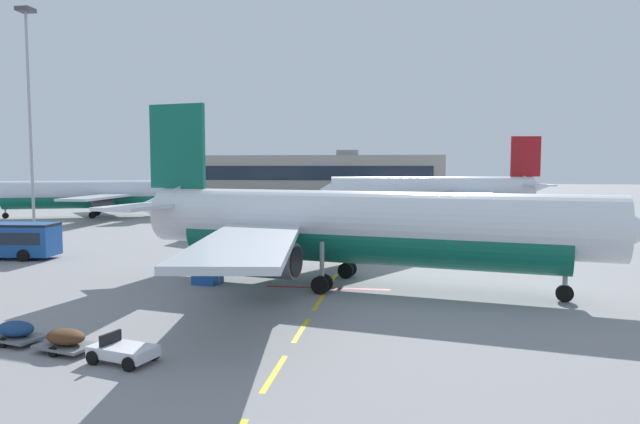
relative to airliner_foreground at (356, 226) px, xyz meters
name	(u,v)px	position (x,y,z in m)	size (l,w,h in m)	color
ground	(598,253)	(20.24, 17.20, -3.95)	(400.00, 400.00, 0.00)	gray
apron_paint_markings	(351,251)	(-1.76, 15.43, -3.95)	(8.00, 97.84, 0.01)	yellow
airliner_foreground	(356,226)	(0.00, 0.00, 0.00)	(34.63, 33.90, 12.20)	white
airliner_mid_left	(85,194)	(-44.76, 44.08, -0.42)	(30.23, 28.97, 10.90)	silver
airliner_far_center	(435,192)	(7.68, 50.71, -0.01)	(34.67, 34.17, 12.16)	silver
fuel_service_truck	(212,225)	(-16.69, 20.23, -2.30)	(7.28, 5.50, 3.14)	black
baggage_train	(41,336)	(-12.39, -14.57, -3.42)	(11.57, 4.55, 1.14)	silver
uld_cargo_container	(208,272)	(-9.82, -0.60, -3.15)	(1.82, 1.78, 1.60)	#194C9E
apron_light_mast_near	(29,94)	(-43.04, 29.20, 12.72)	(1.80, 1.80, 27.07)	slate
terminal_satellite	(308,174)	(-24.23, 126.44, 1.36)	(75.69, 25.27, 12.18)	#9E998E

